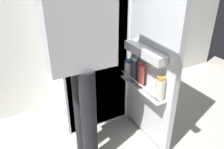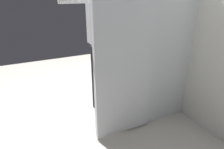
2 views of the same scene
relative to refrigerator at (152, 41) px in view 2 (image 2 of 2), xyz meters
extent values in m
plane|color=#B7B2A8|center=(-0.03, -0.47, -0.91)|extent=(5.08, 5.08, 0.00)
cube|color=silver|center=(-0.03, 0.39, 0.38)|extent=(4.40, 0.10, 2.58)
cube|color=silver|center=(-0.03, 0.06, 0.00)|extent=(0.64, 0.56, 1.81)
cube|color=white|center=(-0.03, -0.22, 0.00)|extent=(0.60, 0.01, 1.77)
cube|color=white|center=(-0.03, -0.17, 0.05)|extent=(0.56, 0.09, 0.01)
cube|color=silver|center=(0.31, -0.54, 0.01)|extent=(0.05, 0.62, 1.77)
cube|color=white|center=(0.24, -0.54, -0.38)|extent=(0.10, 0.53, 0.01)
cylinder|color=silver|center=(0.19, -0.54, -0.32)|extent=(0.01, 0.51, 0.01)
cube|color=white|center=(0.24, -0.54, -0.05)|extent=(0.09, 0.45, 0.07)
cylinder|color=#DB4C47|center=(0.23, -0.52, -0.28)|extent=(0.05, 0.05, 0.20)
cylinder|color=#B22D28|center=(0.23, -0.52, -0.17)|extent=(0.05, 0.05, 0.03)
cylinder|color=#333842|center=(0.24, -0.41, -0.27)|extent=(0.06, 0.06, 0.20)
cylinder|color=silver|center=(0.24, -0.41, -0.16)|extent=(0.04, 0.04, 0.03)
cylinder|color=white|center=(0.24, -0.32, -0.30)|extent=(0.07, 0.07, 0.15)
cylinder|color=#335BB2|center=(0.24, -0.32, -0.21)|extent=(0.06, 0.06, 0.02)
cylinder|color=#EDE5CC|center=(0.25, -0.75, -0.29)|extent=(0.07, 0.07, 0.17)
cylinder|color=#B78933|center=(0.25, -0.75, -0.19)|extent=(0.06, 0.06, 0.03)
cylinder|color=gold|center=(0.09, -0.17, 0.10)|extent=(0.09, 0.09, 0.08)
cylinder|color=black|center=(-0.29, -0.45, -0.48)|extent=(0.12, 0.12, 0.85)
cylinder|color=black|center=(-0.29, -0.61, -0.48)|extent=(0.12, 0.12, 0.85)
cube|color=silver|center=(-0.29, -0.53, 0.24)|extent=(0.46, 0.23, 0.60)
cylinder|color=silver|center=(-0.29, -0.30, 0.22)|extent=(0.08, 0.08, 0.56)
camera|label=1|loc=(-0.77, -1.86, 0.60)|focal=35.97mm
camera|label=2|loc=(1.85, -1.38, 0.56)|focal=31.18mm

